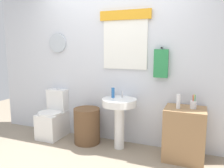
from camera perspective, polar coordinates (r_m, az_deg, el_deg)
name	(u,v)px	position (r m, az deg, el deg)	size (l,w,h in m)	color
back_wall	(116,60)	(3.55, 0.92, 6.17)	(4.40, 0.18, 2.60)	silver
toilet	(54,119)	(3.99, -14.54, -8.47)	(0.38, 0.51, 0.80)	white
laundry_hamper	(87,126)	(3.63, -6.35, -10.42)	(0.41, 0.41, 0.56)	brown
pedestal_sink	(119,111)	(3.33, 1.87, -6.95)	(0.51, 0.51, 0.75)	white
faucet	(122,94)	(3.39, 2.58, -2.56)	(0.03, 0.03, 0.10)	silver
wooden_cabinet	(184,134)	(3.23, 17.80, -11.94)	(0.52, 0.44, 0.71)	#9E754C
soap_bottle	(113,93)	(3.36, 0.25, -2.22)	(0.05, 0.05, 0.15)	#2D6BB7
lotion_bottle	(178,101)	(3.06, 16.44, -4.24)	(0.05, 0.05, 0.19)	white
toothbrush_cup	(193,105)	(3.12, 19.88, -4.92)	(0.08, 0.08, 0.19)	silver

